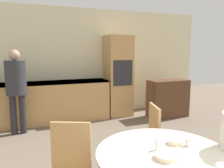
% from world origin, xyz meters
% --- Properties ---
extents(wall_back, '(6.46, 0.05, 2.60)m').
position_xyz_m(wall_back, '(0.00, 5.11, 1.30)').
color(wall_back, beige).
rests_on(wall_back, ground_plane).
extents(kitchen_counter, '(2.86, 0.60, 0.91)m').
position_xyz_m(kitchen_counter, '(-0.95, 4.77, 0.47)').
color(kitchen_counter, tan).
rests_on(kitchen_counter, ground_plane).
extents(oven_unit, '(0.60, 0.59, 1.95)m').
position_xyz_m(oven_unit, '(0.82, 4.78, 0.98)').
color(oven_unit, tan).
rests_on(oven_unit, ground_plane).
extents(sideboard, '(0.96, 0.45, 0.90)m').
position_xyz_m(sideboard, '(1.88, 4.20, 0.45)').
color(sideboard, '#51331E').
rests_on(sideboard, ground_plane).
extents(chair_far_right, '(0.48, 0.48, 0.92)m').
position_xyz_m(chair_far_right, '(0.10, 2.07, 0.51)').
color(chair_far_right, tan).
rests_on(chair_far_right, ground_plane).
extents(person_standing, '(0.37, 0.37, 1.61)m').
position_xyz_m(person_standing, '(-1.46, 4.24, 0.99)').
color(person_standing, '#262628').
rests_on(person_standing, ground_plane).
extents(cup, '(0.06, 0.06, 0.08)m').
position_xyz_m(cup, '(0.09, 1.31, 0.77)').
color(cup, white).
rests_on(cup, dining_table).
extents(bowl_near, '(0.18, 0.18, 0.04)m').
position_xyz_m(bowl_near, '(-0.24, 1.18, 0.76)').
color(bowl_near, beige).
rests_on(bowl_near, dining_table).
extents(bowl_centre, '(0.13, 0.13, 0.04)m').
position_xyz_m(bowl_centre, '(0.00, 1.39, 0.76)').
color(bowl_centre, beige).
rests_on(bowl_centre, dining_table).
extents(salt_shaker, '(0.03, 0.03, 0.09)m').
position_xyz_m(salt_shaker, '(-0.22, 1.34, 0.78)').
color(salt_shaker, white).
rests_on(salt_shaker, dining_table).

